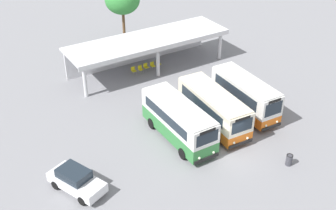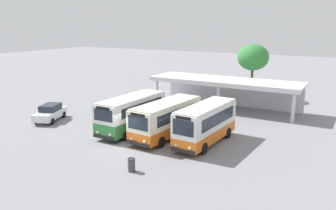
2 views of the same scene
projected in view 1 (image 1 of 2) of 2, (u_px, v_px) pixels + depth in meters
ground_plane at (230, 155)px, 32.34m from camera, size 180.00×180.00×0.00m
city_bus_nearest_orange at (178, 120)px, 33.30m from camera, size 2.48×7.78×3.16m
city_bus_second_in_row at (213, 107)px, 35.00m from camera, size 2.81×7.97×3.05m
city_bus_middle_cream at (245, 94)px, 36.68m from camera, size 2.49×7.40×3.20m
parked_car_flank at (76, 180)px, 28.73m from camera, size 3.20×4.50×1.62m
terminal_canopy at (145, 43)px, 43.92m from camera, size 16.98×4.96×3.40m
waiting_chair_end_by_column at (134, 70)px, 43.34m from camera, size 0.45×0.45×0.86m
waiting_chair_second_from_end at (140, 69)px, 43.60m from camera, size 0.45×0.45×0.86m
waiting_chair_middle_seat at (146, 66)px, 44.03m from camera, size 0.45×0.45×0.86m
waiting_chair_fourth_seat at (153, 65)px, 44.30m from camera, size 0.45×0.45×0.86m
waiting_chair_fifth_seat at (158, 63)px, 44.68m from camera, size 0.45×0.45×0.86m
roadside_tree_behind_canopy at (122, 0)px, 47.75m from camera, size 3.97×3.97×6.99m
litter_bin_apron at (289, 160)px, 31.15m from camera, size 0.49×0.49×0.90m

